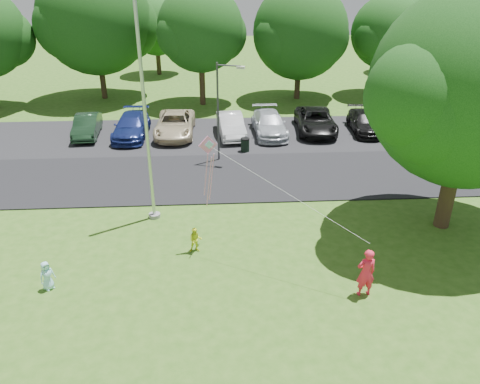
{
  "coord_description": "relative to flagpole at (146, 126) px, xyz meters",
  "views": [
    {
      "loc": [
        -0.85,
        -13.01,
        10.02
      ],
      "look_at": [
        0.18,
        4.0,
        1.6
      ],
      "focal_mm": 35.0,
      "sensor_mm": 36.0,
      "label": 1
    }
  ],
  "objects": [
    {
      "name": "parked_cars",
      "position": [
        3.81,
        10.56,
        -3.42
      ],
      "size": [
        19.61,
        5.44,
        1.42
      ],
      "color": "black",
      "rests_on": "ground"
    },
    {
      "name": "woman",
      "position": [
        7.52,
        -5.74,
        -3.29
      ],
      "size": [
        0.68,
        0.49,
        1.76
      ],
      "primitive_type": "imported",
      "rotation": [
        0.0,
        0.0,
        3.25
      ],
      "color": "#FA2141",
      "rests_on": "ground"
    },
    {
      "name": "child_blue",
      "position": [
        -3.07,
        -4.8,
        -3.63
      ],
      "size": [
        0.61,
        0.61,
        1.07
      ],
      "primitive_type": "imported",
      "rotation": [
        0.0,
        0.0,
        0.8
      ],
      "color": "#A6EBFF",
      "rests_on": "ground"
    },
    {
      "name": "kite",
      "position": [
        2.54,
        -2.4,
        -0.44
      ],
      "size": [
        5.41,
        3.7,
        2.94
      ],
      "rotation": [
        0.0,
        0.0,
        0.26
      ],
      "color": "pink",
      "rests_on": "ground"
    },
    {
      "name": "parking_strip",
      "position": [
        3.5,
        10.5,
        -4.14
      ],
      "size": [
        42.0,
        7.0,
        0.06
      ],
      "primitive_type": "cube",
      "color": "black",
      "rests_on": "ground"
    },
    {
      "name": "ground",
      "position": [
        3.5,
        -5.0,
        -4.17
      ],
      "size": [
        120.0,
        120.0,
        0.0
      ],
      "primitive_type": "plane",
      "color": "#325D18",
      "rests_on": "ground"
    },
    {
      "name": "flagpole",
      "position": [
        0.0,
        0.0,
        0.0
      ],
      "size": [
        0.5,
        0.5,
        10.0
      ],
      "color": "#B7BABF",
      "rests_on": "ground"
    },
    {
      "name": "street_lamp",
      "position": [
        3.14,
        6.27,
        -0.92
      ],
      "size": [
        1.47,
        0.61,
        5.4
      ],
      "rotation": [
        0.0,
        0.0,
        -0.32
      ],
      "color": "#3F3F44",
      "rests_on": "ground"
    },
    {
      "name": "tree_row",
      "position": [
        5.09,
        19.23,
        1.55
      ],
      "size": [
        64.35,
        11.94,
        10.88
      ],
      "color": "#332316",
      "rests_on": "ground"
    },
    {
      "name": "horizon_trees",
      "position": [
        7.56,
        28.88,
        0.14
      ],
      "size": [
        77.46,
        7.2,
        7.02
      ],
      "color": "#332316",
      "rests_on": "ground"
    },
    {
      "name": "big_tree",
      "position": [
        12.05,
        -1.54,
        1.53
      ],
      "size": [
        8.37,
        7.49,
        9.6
      ],
      "rotation": [
        0.0,
        0.0,
        0.19
      ],
      "color": "#332316",
      "rests_on": "ground"
    },
    {
      "name": "child_yellow",
      "position": [
        1.87,
        -2.8,
        -3.66
      ],
      "size": [
        0.53,
        0.43,
        1.01
      ],
      "primitive_type": "imported",
      "rotation": [
        0.0,
        0.0,
        0.1
      ],
      "color": "#F4FF28",
      "rests_on": "ground"
    },
    {
      "name": "trash_can",
      "position": [
        4.49,
        7.5,
        -3.74
      ],
      "size": [
        0.53,
        0.53,
        0.84
      ],
      "rotation": [
        0.0,
        0.0,
        0.18
      ],
      "color": "black",
      "rests_on": "ground"
    },
    {
      "name": "park_road",
      "position": [
        3.5,
        4.0,
        -4.14
      ],
      "size": [
        60.0,
        6.0,
        0.06
      ],
      "primitive_type": "cube",
      "color": "black",
      "rests_on": "ground"
    }
  ]
}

